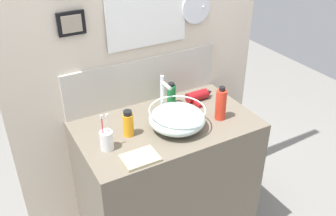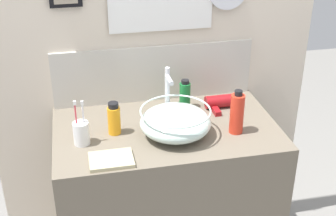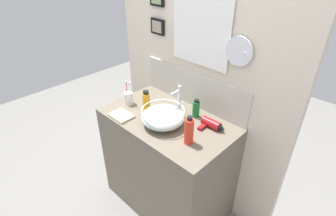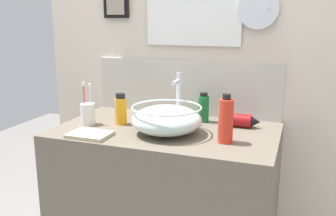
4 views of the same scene
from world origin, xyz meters
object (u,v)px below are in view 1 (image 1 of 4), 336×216
at_px(toothbrush_cup, 107,140).
at_px(soap_dispenser, 171,94).
at_px(faucet, 163,94).
at_px(spray_bottle, 221,104).
at_px(hair_drier, 199,96).
at_px(glass_bowl_sink, 177,118).
at_px(hand_towel, 140,158).
at_px(lotion_bottle, 128,124).

bearing_deg(toothbrush_cup, soap_dispenser, 24.91).
bearing_deg(soap_dispenser, toothbrush_cup, -155.09).
bearing_deg(soap_dispenser, faucet, -140.18).
bearing_deg(toothbrush_cup, spray_bottle, -3.49).
distance_m(hair_drier, soap_dispenser, 0.19).
bearing_deg(spray_bottle, glass_bowl_sink, 173.35).
xyz_separation_m(hair_drier, soap_dispenser, (-0.18, 0.04, 0.04)).
bearing_deg(hair_drier, hand_towel, -148.04).
bearing_deg(hair_drier, soap_dispenser, 168.75).
xyz_separation_m(hair_drier, toothbrush_cup, (-0.69, -0.20, 0.02)).
relative_size(hair_drier, toothbrush_cup, 0.89).
distance_m(glass_bowl_sink, toothbrush_cup, 0.41).
height_order(hair_drier, hand_towel, hair_drier).
bearing_deg(spray_bottle, lotion_bottle, 169.31).
height_order(faucet, lotion_bottle, faucet).
distance_m(lotion_bottle, spray_bottle, 0.54).
bearing_deg(soap_dispenser, hair_drier, -11.25).
distance_m(faucet, hand_towel, 0.45).
height_order(hair_drier, spray_bottle, spray_bottle).
distance_m(hair_drier, lotion_bottle, 0.57).
relative_size(hair_drier, lotion_bottle, 1.22).
relative_size(faucet, hair_drier, 1.37).
relative_size(lotion_bottle, soap_dispenser, 1.03).
xyz_separation_m(faucet, soap_dispenser, (0.10, 0.09, -0.07)).
bearing_deg(soap_dispenser, lotion_bottle, -153.95).
distance_m(glass_bowl_sink, spray_bottle, 0.27).
height_order(faucet, soap_dispenser, faucet).
xyz_separation_m(glass_bowl_sink, hair_drier, (0.28, 0.21, -0.04)).
bearing_deg(hair_drier, faucet, -169.94).
relative_size(glass_bowl_sink, hair_drier, 1.70).
relative_size(soap_dispenser, hand_towel, 0.83).
bearing_deg(glass_bowl_sink, toothbrush_cup, 178.62).
bearing_deg(lotion_bottle, toothbrush_cup, -158.04).
bearing_deg(spray_bottle, faucet, 144.55).
distance_m(faucet, hair_drier, 0.31).
height_order(hair_drier, soap_dispenser, soap_dispenser).
bearing_deg(toothbrush_cup, hand_towel, -56.45).
xyz_separation_m(soap_dispenser, hand_towel, (-0.40, -0.40, -0.06)).
distance_m(faucet, soap_dispenser, 0.15).
distance_m(glass_bowl_sink, faucet, 0.18).
xyz_separation_m(toothbrush_cup, spray_bottle, (0.68, -0.04, 0.04)).
bearing_deg(lotion_bottle, hand_towel, -99.84).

